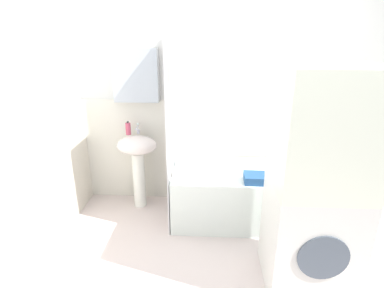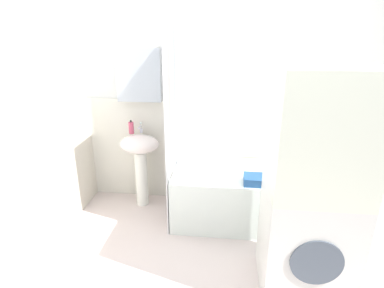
% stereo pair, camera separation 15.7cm
% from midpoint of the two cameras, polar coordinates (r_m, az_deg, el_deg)
% --- Properties ---
extents(ground_plane, '(4.80, 5.60, 0.04)m').
position_cam_midpoint_polar(ground_plane, '(2.84, 3.40, -22.68)').
color(ground_plane, silver).
extents(wall_back_tiled, '(3.60, 0.18, 2.40)m').
position_cam_midpoint_polar(wall_back_tiled, '(3.44, 2.89, 7.07)').
color(wall_back_tiled, silver).
rests_on(wall_back_tiled, ground_plane).
extents(wall_left_tiled, '(0.07, 1.81, 2.40)m').
position_cam_midpoint_polar(wall_left_tiled, '(2.99, -27.84, 2.34)').
color(wall_left_tiled, silver).
rests_on(wall_left_tiled, ground_plane).
extents(sink, '(0.44, 0.34, 0.84)m').
position_cam_midpoint_polar(sink, '(3.48, -11.25, -2.14)').
color(sink, white).
rests_on(sink, ground_plane).
extents(faucet, '(0.03, 0.12, 0.12)m').
position_cam_midpoint_polar(faucet, '(3.47, -11.24, 2.75)').
color(faucet, silver).
rests_on(faucet, sink).
extents(soap_dispenser, '(0.06, 0.06, 0.15)m').
position_cam_midpoint_polar(soap_dispenser, '(3.47, -12.93, 2.76)').
color(soap_dispenser, '#CF4C69').
rests_on(soap_dispenser, sink).
extents(bathtub, '(1.49, 0.75, 0.55)m').
position_cam_midpoint_polar(bathtub, '(3.37, 8.20, -9.17)').
color(bathtub, white).
rests_on(bathtub, ground_plane).
extents(shower_curtain, '(0.01, 0.75, 2.00)m').
position_cam_midpoint_polar(shower_curtain, '(3.11, -5.25, 2.94)').
color(shower_curtain, white).
rests_on(shower_curtain, ground_plane).
extents(shampoo_bottle, '(0.05, 0.05, 0.15)m').
position_cam_midpoint_polar(shampoo_bottle, '(3.61, 18.35, -1.99)').
color(shampoo_bottle, white).
rests_on(shampoo_bottle, bathtub).
extents(body_wash_bottle, '(0.05, 0.05, 0.16)m').
position_cam_midpoint_polar(body_wash_bottle, '(3.57, 16.93, -1.97)').
color(body_wash_bottle, '#C2556F').
rests_on(body_wash_bottle, bathtub).
extents(lotion_bottle, '(0.07, 0.07, 0.17)m').
position_cam_midpoint_polar(lotion_bottle, '(3.57, 15.09, -1.71)').
color(lotion_bottle, gold).
rests_on(lotion_bottle, bathtub).
extents(towel_folded, '(0.32, 0.20, 0.08)m').
position_cam_midpoint_polar(towel_folded, '(3.02, 11.11, -6.24)').
color(towel_folded, navy).
rests_on(towel_folded, bathtub).
extents(washer_dryer_stack, '(0.63, 0.62, 1.71)m').
position_cam_midpoint_polar(washer_dryer_stack, '(2.40, 20.16, -7.22)').
color(washer_dryer_stack, silver).
rests_on(washer_dryer_stack, ground_plane).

